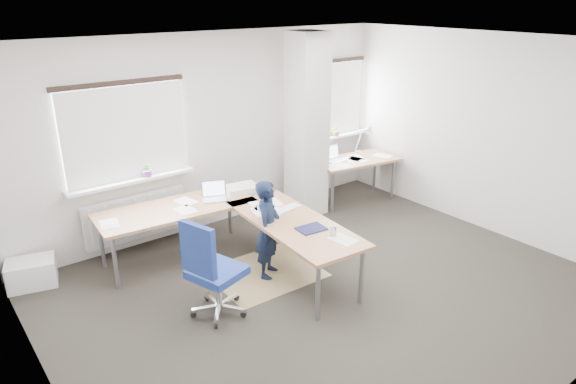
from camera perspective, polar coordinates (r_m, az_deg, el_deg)
ground at (r=6.18m, az=4.35°, el=-10.80°), size 6.00×6.00×0.00m
room_shell at (r=5.90m, az=3.17°, el=6.25°), size 6.04×5.04×2.82m
floor_mat at (r=6.50m, az=-2.59°, el=-8.95°), size 1.32×1.13×0.01m
white_crate at (r=6.89m, az=-26.60°, el=-8.06°), size 0.62×0.51×0.32m
desk_main at (r=6.39m, az=-5.75°, el=-2.65°), size 2.41×2.78×0.96m
desk_side at (r=8.52m, az=7.49°, el=3.40°), size 1.50×0.93×1.22m
task_chair at (r=5.62m, az=-8.09°, el=-10.62°), size 0.65×0.63×1.15m
person at (r=6.19m, az=-2.21°, el=-4.16°), size 0.54×0.51×1.23m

